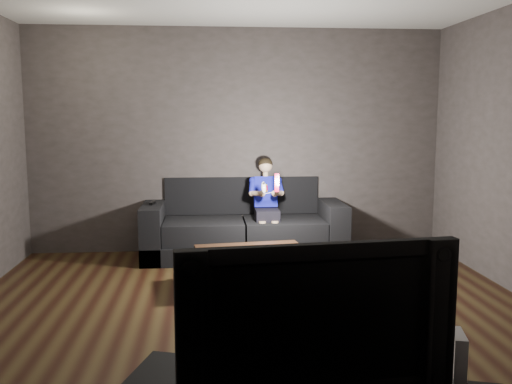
{
  "coord_description": "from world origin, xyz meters",
  "views": [
    {
      "loc": [
        -0.36,
        -4.44,
        1.67
      ],
      "look_at": [
        0.15,
        1.55,
        0.85
      ],
      "focal_mm": 40.0,
      "sensor_mm": 36.0,
      "label": 1
    }
  ],
  "objects": [
    {
      "name": "sofa",
      "position": [
        0.06,
        2.22,
        0.3
      ],
      "size": [
        2.35,
        1.01,
        0.91
      ],
      "color": "black",
      "rests_on": "floor"
    },
    {
      "name": "nunchuk_white",
      "position": [
        0.25,
        1.77,
        0.87
      ],
      "size": [
        0.07,
        0.09,
        0.14
      ],
      "color": "silver",
      "rests_on": "child"
    },
    {
      "name": "coffee_table",
      "position": [
        0.04,
        0.97,
        0.33
      ],
      "size": [
        1.1,
        0.65,
        0.38
      ],
      "color": "black",
      "rests_on": "floor"
    },
    {
      "name": "wii_remote_black",
      "position": [
        -1.0,
        2.14,
        0.66
      ],
      "size": [
        0.06,
        0.17,
        0.03
      ],
      "color": "black",
      "rests_on": "sofa"
    },
    {
      "name": "wii_remote_red",
      "position": [
        0.4,
        1.76,
        0.92
      ],
      "size": [
        0.06,
        0.08,
        0.21
      ],
      "color": "#DD0437",
      "rests_on": "child"
    },
    {
      "name": "back_wall",
      "position": [
        0.0,
        2.5,
        1.35
      ],
      "size": [
        5.0,
        0.04,
        2.7
      ],
      "primitive_type": "cube",
      "color": "#36322F",
      "rests_on": "ground"
    },
    {
      "name": "front_wall",
      "position": [
        0.0,
        -2.5,
        1.35
      ],
      "size": [
        5.0,
        0.04,
        2.7
      ],
      "primitive_type": "cube",
      "color": "#36322F",
      "rests_on": "ground"
    },
    {
      "name": "tv",
      "position": [
        0.05,
        -2.27,
        0.87
      ],
      "size": [
        1.11,
        0.27,
        0.63
      ],
      "primitive_type": "imported",
      "rotation": [
        0.0,
        0.0,
        0.11
      ],
      "color": "black",
      "rests_on": "media_console"
    },
    {
      "name": "child",
      "position": [
        0.32,
        2.15,
        0.72
      ],
      "size": [
        0.41,
        0.5,
        1.0
      ],
      "color": "black",
      "rests_on": "sofa"
    },
    {
      "name": "wii_console",
      "position": [
        0.66,
        -2.27,
        0.67
      ],
      "size": [
        0.09,
        0.18,
        0.22
      ],
      "primitive_type": "cube",
      "rotation": [
        0.0,
        0.0,
        -0.23
      ],
      "color": "silver",
      "rests_on": "media_console"
    },
    {
      "name": "floor",
      "position": [
        0.0,
        0.0,
        0.0
      ],
      "size": [
        5.0,
        5.0,
        0.0
      ],
      "primitive_type": "plane",
      "color": "black",
      "rests_on": "ground"
    }
  ]
}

